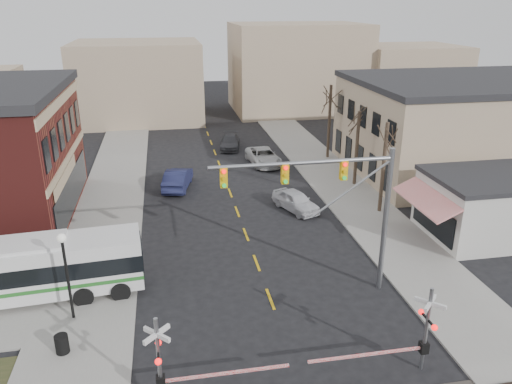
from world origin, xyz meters
TOP-DOWN VIEW (x-y plane):
  - ground at (0.00, 0.00)m, footprint 160.00×160.00m
  - sidewalk_west at (-9.50, 20.00)m, footprint 5.00×60.00m
  - sidewalk_east at (9.50, 20.00)m, footprint 5.00×60.00m
  - tan_building at (22.00, 20.00)m, footprint 20.30×15.30m
  - awning_shop at (15.97, 7.00)m, footprint 9.74×6.20m
  - tree_east_a at (10.50, 12.00)m, footprint 0.28×0.28m
  - tree_east_b at (10.80, 18.00)m, footprint 0.28×0.28m
  - tree_east_c at (11.00, 26.00)m, footprint 0.28×0.28m
  - transit_bus at (-12.85, 4.27)m, footprint 12.65×3.74m
  - traffic_signal_mast at (3.55, 2.09)m, footprint 9.38×0.30m
  - rr_crossing_west at (-5.28, -4.45)m, footprint 5.60×1.36m
  - rr_crossing_east at (4.87, -4.41)m, footprint 5.60×1.36m
  - street_lamp at (-10.01, 2.02)m, footprint 0.44×0.44m
  - trash_bin at (-10.07, -0.65)m, footprint 0.60×0.60m
  - car_a at (4.41, 13.54)m, footprint 3.29×4.74m
  - car_b at (-4.18, 19.95)m, footprint 2.88×5.45m
  - car_c at (4.24, 25.15)m, footprint 3.02×5.72m
  - car_d at (1.79, 31.35)m, footprint 2.83×5.11m
  - pedestrian_near at (-9.01, 4.46)m, footprint 0.53×0.71m
  - pedestrian_far at (-10.22, 7.42)m, footprint 0.94×0.89m

SIDE VIEW (x-z plane):
  - ground at x=0.00m, z-range 0.00..0.00m
  - sidewalk_west at x=-9.50m, z-range 0.00..0.12m
  - sidewalk_east at x=9.50m, z-range 0.00..0.12m
  - trash_bin at x=-10.07m, z-range 0.12..1.00m
  - car_d at x=1.79m, z-range 0.00..1.40m
  - car_a at x=4.41m, z-range 0.00..1.50m
  - car_c at x=4.24m, z-range 0.00..1.53m
  - car_b at x=-4.18m, z-range 0.00..1.71m
  - pedestrian_far at x=-10.22m, z-range 0.12..1.66m
  - pedestrian_near at x=-9.01m, z-range 0.12..1.91m
  - transit_bus at x=-12.85m, z-range 0.21..3.42m
  - rr_crossing_west at x=-5.28m, z-range -0.03..3.97m
  - rr_crossing_east at x=4.87m, z-range -0.03..3.97m
  - awning_shop at x=15.97m, z-range 0.01..4.31m
  - tree_east_b at x=10.80m, z-range 0.12..6.42m
  - street_lamp at x=-10.01m, z-range 1.08..5.69m
  - tree_east_a at x=10.50m, z-range 0.12..6.87m
  - tree_east_c at x=11.00m, z-range 0.12..7.32m
  - tan_building at x=22.00m, z-range 0.01..8.51m
  - traffic_signal_mast at x=3.55m, z-range 1.71..9.71m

